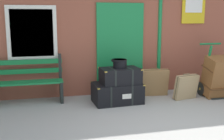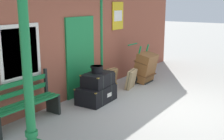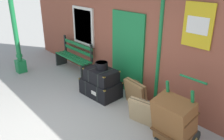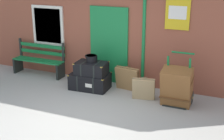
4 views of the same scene
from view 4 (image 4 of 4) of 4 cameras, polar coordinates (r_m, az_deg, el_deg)
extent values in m
plane|color=#A3A099|center=(6.98, -6.32, -8.82)|extent=(60.00, 60.00, 0.00)
cube|color=brown|center=(8.70, 1.80, 7.98)|extent=(10.40, 0.30, 3.20)
cube|color=#197A3D|center=(8.78, -0.55, 4.41)|extent=(1.10, 0.05, 2.10)
cube|color=#0F4924|center=(8.77, -0.58, 4.39)|extent=(0.06, 0.02, 2.10)
cube|color=silver|center=(9.63, -11.29, 7.76)|extent=(1.04, 0.06, 1.16)
cube|color=silver|center=(9.61, -11.35, 7.74)|extent=(0.88, 0.02, 1.00)
cylinder|color=#197A3D|center=(8.34, 5.70, 7.43)|extent=(0.09, 0.09, 3.14)
cube|color=gold|center=(8.03, 11.60, 9.98)|extent=(0.60, 0.02, 0.84)
cube|color=white|center=(8.02, 11.58, 9.97)|extent=(0.44, 0.01, 0.32)
cube|color=#197A3D|center=(9.61, -13.49, 1.44)|extent=(1.60, 0.09, 0.04)
cube|color=#197A3D|center=(9.72, -13.00, 1.67)|extent=(1.60, 0.09, 0.04)
cube|color=#197A3D|center=(9.83, -12.53, 1.89)|extent=(1.60, 0.09, 0.04)
cube|color=#197A3D|center=(9.82, -12.40, 3.10)|extent=(1.60, 0.05, 0.10)
cube|color=#197A3D|center=(9.77, -12.48, 4.23)|extent=(1.60, 0.05, 0.10)
cube|color=black|center=(10.24, -16.36, 0.93)|extent=(0.06, 0.40, 0.45)
cube|color=black|center=(10.25, -15.91, 3.93)|extent=(0.06, 0.06, 0.56)
cube|color=black|center=(9.37, -9.13, -0.16)|extent=(0.06, 0.40, 0.45)
cube|color=black|center=(9.39, -8.64, 3.12)|extent=(0.06, 0.06, 0.56)
cube|color=black|center=(8.53, -3.93, -1.97)|extent=(1.04, 0.70, 0.42)
cube|color=black|center=(8.62, -5.30, -1.79)|extent=(0.07, 0.65, 0.43)
cube|color=black|center=(8.45, -2.54, -2.16)|extent=(0.07, 0.65, 0.43)
cube|color=#B79338|center=(8.41, -7.78, -0.98)|extent=(0.05, 0.05, 0.02)
cube|color=#B79338|center=(8.03, -1.69, -1.77)|extent=(0.05, 0.05, 0.02)
cube|color=#B79338|center=(8.92, -6.01, 0.24)|extent=(0.05, 0.05, 0.02)
cube|color=#B79338|center=(8.56, -0.21, -0.46)|extent=(0.05, 0.05, 0.02)
cube|color=silver|center=(8.26, -4.72, -2.71)|extent=(0.36, 0.01, 0.10)
cube|color=black|center=(8.37, -3.69, 0.31)|extent=(0.83, 0.58, 0.32)
cube|color=black|center=(8.44, -4.81, 0.44)|extent=(0.07, 0.55, 0.33)
cube|color=black|center=(8.30, -2.55, 0.17)|extent=(0.07, 0.55, 0.33)
cube|color=#B79338|center=(8.27, -6.82, 1.05)|extent=(0.05, 0.05, 0.02)
cube|color=#B79338|center=(7.97, -1.93, 0.49)|extent=(0.05, 0.05, 0.02)
cube|color=#B79338|center=(8.70, -5.35, 1.99)|extent=(0.05, 0.05, 0.02)
cube|color=#B79338|center=(8.41, -0.66, 1.49)|extent=(0.05, 0.05, 0.02)
cylinder|color=black|center=(8.32, -3.63, 2.00)|extent=(0.29, 0.29, 0.18)
cylinder|color=black|center=(8.31, -3.80, 2.50)|extent=(0.30, 0.30, 0.04)
cube|color=black|center=(7.72, 11.18, -6.15)|extent=(0.56, 0.28, 0.03)
cube|color=#197A3D|center=(7.74, 9.96, -1.44)|extent=(0.04, 0.33, 1.17)
cube|color=#197A3D|center=(7.65, 13.60, -1.94)|extent=(0.04, 0.33, 1.17)
cylinder|color=#197A3D|center=(7.79, 12.49, 2.98)|extent=(0.54, 0.04, 0.04)
cylinder|color=black|center=(7.96, 9.41, -4.13)|extent=(0.04, 0.32, 0.32)
cylinder|color=#B79338|center=(7.96, 9.41, -4.13)|extent=(0.07, 0.06, 0.06)
cylinder|color=black|center=(7.85, 13.94, -4.78)|extent=(0.04, 0.32, 0.32)
cylinder|color=#B79338|center=(7.85, 13.94, -4.78)|extent=(0.07, 0.06, 0.06)
cube|color=brown|center=(7.56, 11.43, -2.92)|extent=(0.68, 0.61, 0.95)
cube|color=brown|center=(7.64, 11.33, -4.27)|extent=(0.70, 0.46, 0.12)
cube|color=brown|center=(7.50, 11.52, -1.54)|extent=(0.70, 0.46, 0.12)
cube|color=tan|center=(7.86, 5.63, -3.37)|extent=(0.58, 0.34, 0.55)
cylinder|color=brown|center=(7.77, 5.73, -1.39)|extent=(0.16, 0.06, 0.03)
cube|color=brown|center=(7.86, 5.63, -3.37)|extent=(0.57, 0.23, 0.54)
cube|color=olive|center=(8.40, 2.79, -1.55)|extent=(0.67, 0.32, 0.62)
cylinder|color=brown|center=(8.31, 2.87, 0.55)|extent=(0.16, 0.05, 0.03)
cube|color=brown|center=(8.40, 2.79, -1.55)|extent=(0.67, 0.20, 0.61)
camera|label=1|loc=(5.56, -48.50, -2.64)|focal=45.50mm
camera|label=2|loc=(9.72, -49.67, 7.80)|focal=46.40mm
camera|label=3|loc=(3.82, 32.70, 11.50)|focal=37.43mm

